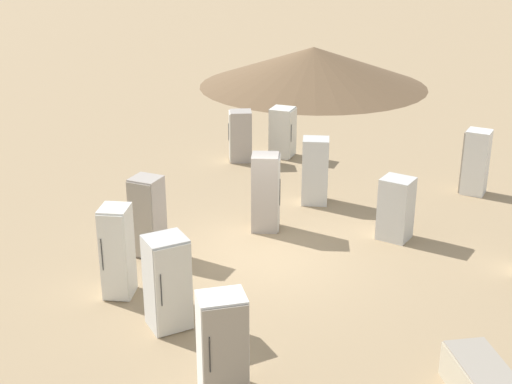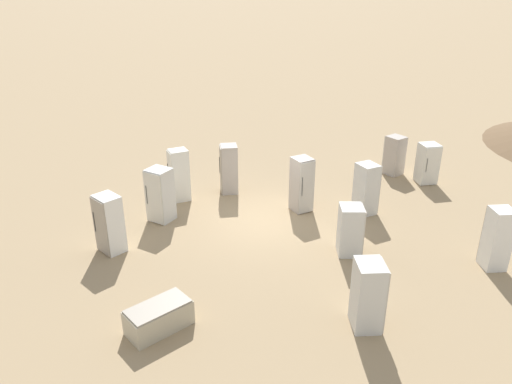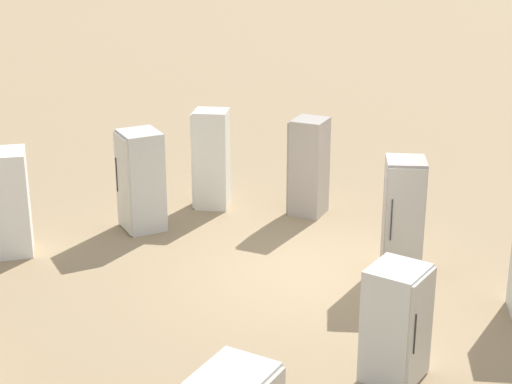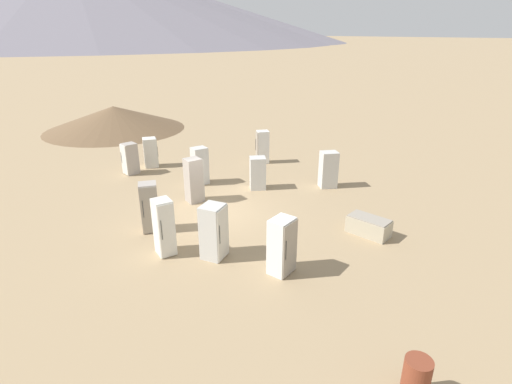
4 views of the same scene
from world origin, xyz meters
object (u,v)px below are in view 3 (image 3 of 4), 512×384
discarded_fridge_0 (10,202)px  discarded_fridge_2 (211,159)px  discarded_fridge_4 (396,324)px  discarded_fridge_10 (308,167)px  discarded_fridge_8 (141,181)px  discarded_fridge_11 (403,218)px

discarded_fridge_0 → discarded_fridge_2: (3.11, 2.42, 0.06)m
discarded_fridge_0 → discarded_fridge_2: size_ratio=0.93×
discarded_fridge_2 → discarded_fridge_4: (3.04, -5.96, -0.20)m
discarded_fridge_2 → discarded_fridge_10: (1.87, -0.25, -0.03)m
discarded_fridge_4 → discarded_fridge_8: bearing=-109.2°
discarded_fridge_4 → discarded_fridge_8: (-4.17, 4.75, 0.15)m
discarded_fridge_0 → discarded_fridge_8: 2.32m
discarded_fridge_8 → discarded_fridge_11: discarded_fridge_11 is taller
discarded_fridge_2 → discarded_fridge_0: bearing=131.3°
discarded_fridge_0 → discarded_fridge_4: discarded_fridge_0 is taller
discarded_fridge_2 → discarded_fridge_4: size_ratio=1.26×
discarded_fridge_0 → discarded_fridge_8: (1.98, 1.21, 0.01)m
discarded_fridge_8 → discarded_fridge_0: bearing=90.7°
discarded_fridge_8 → discarded_fridge_10: discarded_fridge_10 is taller
discarded_fridge_11 → discarded_fridge_0: bearing=-3.2°
discarded_fridge_2 → discarded_fridge_11: size_ratio=1.00×
discarded_fridge_8 → discarded_fridge_11: size_ratio=0.95×
discarded_fridge_11 → discarded_fridge_8: bearing=-19.4°
discarded_fridge_0 → discarded_fridge_10: 5.43m
discarded_fridge_8 → discarded_fridge_10: (3.00, 0.96, 0.02)m
discarded_fridge_11 → discarded_fridge_4: bearing=84.1°
discarded_fridge_2 → discarded_fridge_8: size_ratio=1.05×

